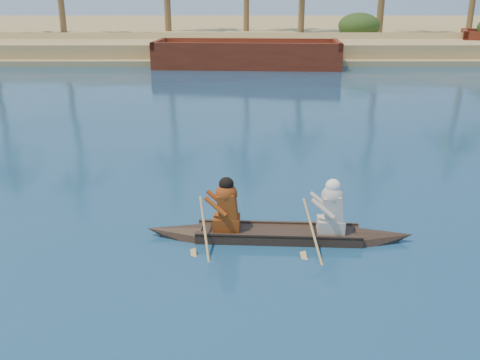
{
  "coord_description": "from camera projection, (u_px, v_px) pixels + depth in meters",
  "views": [
    {
      "loc": [
        7.23,
        -13.6,
        4.59
      ],
      "look_at": [
        7.25,
        -2.99,
        0.88
      ],
      "focal_mm": 40.0,
      "sensor_mm": 36.0,
      "label": 1
    }
  ],
  "objects": [
    {
      "name": "barge_mid",
      "position": [
        247.0,
        56.0,
        34.88
      ],
      "size": [
        12.18,
        4.77,
        1.99
      ],
      "rotation": [
        0.0,
        0.0,
        -0.07
      ],
      "color": "maroon",
      "rests_on": "ground"
    },
    {
      "name": "canoe",
      "position": [
        278.0,
        226.0,
        10.48
      ],
      "size": [
        5.29,
        1.0,
        1.45
      ],
      "rotation": [
        0.0,
        0.0,
        -0.06
      ],
      "color": "#36261D",
      "rests_on": "ground"
    },
    {
      "name": "shrub_cluster",
      "position": [
        151.0,
        37.0,
        43.67
      ],
      "size": [
        100.0,
        6.0,
        2.4
      ],
      "primitive_type": null,
      "color": "#223914",
      "rests_on": "ground"
    },
    {
      "name": "sandy_embankment",
      "position": [
        173.0,
        32.0,
        58.41
      ],
      "size": [
        150.0,
        51.0,
        1.5
      ],
      "color": "tan",
      "rests_on": "ground"
    }
  ]
}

